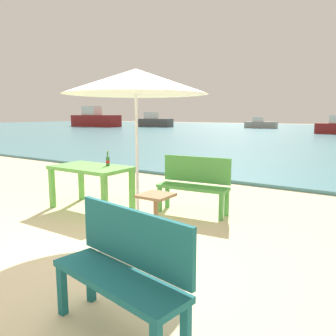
% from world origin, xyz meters
% --- Properties ---
extents(ground_plane, '(120.00, 120.00, 0.00)m').
position_xyz_m(ground_plane, '(0.00, 0.00, 0.00)').
color(ground_plane, beige).
extents(picnic_table_green, '(1.40, 0.80, 0.76)m').
position_xyz_m(picnic_table_green, '(-1.37, 1.59, 0.65)').
color(picnic_table_green, '#60B24C').
rests_on(picnic_table_green, ground_plane).
extents(beer_bottle_amber, '(0.07, 0.07, 0.26)m').
position_xyz_m(beer_bottle_amber, '(-1.16, 1.79, 0.85)').
color(beer_bottle_amber, '#2D662D').
rests_on(beer_bottle_amber, picnic_table_green).
extents(patio_umbrella, '(2.10, 2.10, 2.30)m').
position_xyz_m(patio_umbrella, '(-0.19, 1.40, 2.12)').
color(patio_umbrella, silver).
rests_on(patio_umbrella, ground_plane).
extents(side_table_wood, '(0.44, 0.44, 0.54)m').
position_xyz_m(side_table_wood, '(0.25, 1.27, 0.35)').
color(side_table_wood, olive).
rests_on(side_table_wood, ground_plane).
extents(bench_teal_center, '(1.24, 0.55, 0.95)m').
position_xyz_m(bench_teal_center, '(1.36, -0.70, 0.54)').
color(bench_teal_center, '#196066').
rests_on(bench_teal_center, ground_plane).
extents(bench_green_left, '(1.23, 0.48, 0.95)m').
position_xyz_m(bench_green_left, '(0.26, 2.37, 0.54)').
color(bench_green_left, '#4C9E47').
rests_on(bench_green_left, ground_plane).
extents(boat_sailboat, '(3.61, 0.99, 1.31)m').
position_xyz_m(boat_sailboat, '(-9.58, 35.71, 0.55)').
color(boat_sailboat, gray).
rests_on(boat_sailboat, sea_water).
extents(boat_ferry, '(7.19, 1.96, 2.62)m').
position_xyz_m(boat_ferry, '(-29.23, 29.00, 1.02)').
color(boat_ferry, maroon).
rests_on(boat_ferry, sea_water).
extents(boat_tanker, '(5.02, 1.37, 1.82)m').
position_xyz_m(boat_tanker, '(-22.39, 32.52, 0.74)').
color(boat_tanker, '#4C4C4C').
rests_on(boat_tanker, sea_water).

